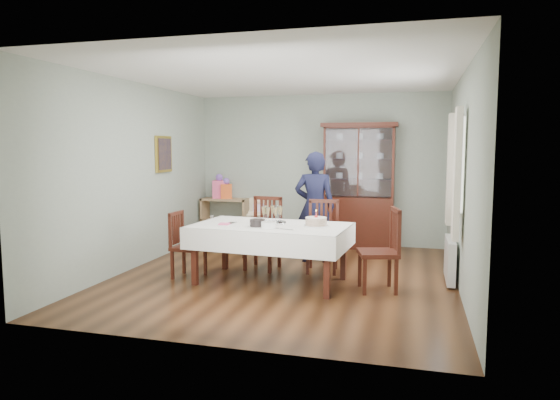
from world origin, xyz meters
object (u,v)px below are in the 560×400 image
at_px(chair_far_right, 322,251).
at_px(woman, 315,207).
at_px(dining_table, 271,253).
at_px(chair_end_right, 379,266).
at_px(gift_bag_pink, 219,188).
at_px(china_cabinet, 359,184).
at_px(birthday_cake, 316,222).
at_px(chair_end_left, 188,258).
at_px(chair_far_left, 263,248).
at_px(gift_bag_orange, 226,189).
at_px(high_chair, 259,232).
at_px(champagne_tray, 272,218).
at_px(sideboard, 226,219).

relative_size(chair_far_right, woman, 0.59).
height_order(dining_table, woman, woman).
distance_m(chair_end_right, gift_bag_pink, 4.16).
height_order(china_cabinet, birthday_cake, china_cabinet).
distance_m(chair_end_left, birthday_cake, 1.84).
distance_m(chair_far_right, gift_bag_pink, 3.04).
bearing_deg(chair_end_left, china_cabinet, -35.48).
xyz_separation_m(dining_table, chair_end_right, (1.40, -0.02, -0.08)).
xyz_separation_m(dining_table, chair_far_right, (0.55, 0.75, -0.09)).
bearing_deg(chair_end_left, woman, -45.59).
height_order(chair_end_right, gift_bag_pink, gift_bag_pink).
xyz_separation_m(chair_end_right, gift_bag_pink, (-3.16, 2.61, 0.70)).
relative_size(dining_table, chair_end_right, 2.03).
xyz_separation_m(chair_far_left, chair_end_left, (-0.84, -0.74, -0.04)).
relative_size(gift_bag_pink, gift_bag_orange, 1.19).
height_order(chair_end_left, gift_bag_orange, gift_bag_orange).
relative_size(china_cabinet, chair_far_right, 2.16).
xyz_separation_m(chair_end_left, high_chair, (0.51, 1.57, 0.11)).
bearing_deg(champagne_tray, chair_end_left, -171.58).
relative_size(chair_end_left, gift_bag_pink, 1.94).
distance_m(china_cabinet, high_chair, 1.99).
relative_size(china_cabinet, chair_end_right, 2.13).
bearing_deg(woman, champagne_tray, 68.03).
bearing_deg(high_chair, chair_far_left, -81.08).
bearing_deg(woman, gift_bag_pink, -37.91).
bearing_deg(gift_bag_pink, high_chair, -43.94).
distance_m(woman, champagne_tray, 1.24).
bearing_deg(dining_table, chair_end_right, -0.91).
height_order(chair_far_left, chair_end_left, chair_far_left).
bearing_deg(chair_far_left, woman, 50.26).
distance_m(chair_far_right, gift_bag_orange, 2.93).
height_order(woman, birthday_cake, woman).
bearing_deg(chair_end_right, china_cabinet, 176.61).
bearing_deg(chair_far_right, chair_far_left, 178.75).
distance_m(chair_end_right, champagne_tray, 1.51).
bearing_deg(champagne_tray, woman, 74.33).
height_order(chair_end_right, gift_bag_orange, gift_bag_orange).
height_order(chair_end_right, champagne_tray, chair_end_right).
bearing_deg(birthday_cake, chair_far_left, 143.98).
xyz_separation_m(china_cabinet, gift_bag_pink, (-2.61, 0.00, -0.12)).
height_order(china_cabinet, gift_bag_orange, china_cabinet).
distance_m(chair_far_left, birthday_cake, 1.23).
distance_m(sideboard, gift_bag_pink, 0.61).
height_order(dining_table, gift_bag_orange, gift_bag_orange).
relative_size(chair_end_right, champagne_tray, 2.73).
bearing_deg(chair_end_left, high_chair, -16.26).
height_order(champagne_tray, gift_bag_orange, gift_bag_orange).
bearing_deg(chair_far_left, chair_far_right, 9.84).
distance_m(china_cabinet, chair_far_right, 2.04).
xyz_separation_m(chair_end_left, chair_end_right, (2.55, 0.03, 0.04)).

